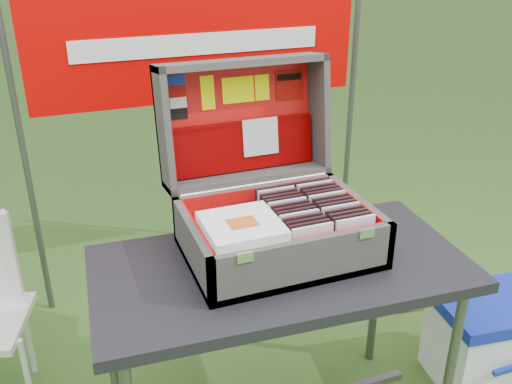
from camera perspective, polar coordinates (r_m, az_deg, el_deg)
name	(u,v)px	position (r m, az deg, el deg)	size (l,w,h in m)	color
table	(279,355)	(2.15, 2.30, -15.98)	(1.25, 0.62, 0.78)	black
table_top	(281,268)	(1.93, 2.49, -7.64)	(1.25, 0.62, 0.04)	black
table_leg_fr	(451,366)	(2.25, 18.92, -16.15)	(0.04, 0.04, 0.74)	#59595B
table_leg_bl	(112,353)	(2.25, -14.22, -15.31)	(0.04, 0.04, 0.74)	#59595B
table_leg_br	(376,290)	(2.56, 11.92, -9.59)	(0.04, 0.04, 0.74)	#59595B
suitcase	(273,167)	(1.88, 1.69, 2.47)	(0.62, 0.60, 0.60)	#4C4A46
suitcase_base_bottom	(278,251)	(1.96, 2.25, -5.89)	(0.62, 0.44, 0.02)	#4C4A46
suitcase_base_wall_front	(305,264)	(1.76, 4.96, -7.16)	(0.62, 0.02, 0.17)	#4C4A46
suitcase_base_wall_back	(257,207)	(2.10, 0.06, -1.47)	(0.62, 0.02, 0.17)	#4C4A46
suitcase_base_wall_left	(193,249)	(1.85, -6.35, -5.64)	(0.02, 0.44, 0.17)	#4C4A46
suitcase_base_wall_right	(357,218)	(2.05, 10.02, -2.57)	(0.02, 0.44, 0.17)	#4C4A46
suitcase_liner_floor	(278,247)	(1.96, 2.26, -5.50)	(0.57, 0.40, 0.01)	red
suitcase_latch_left	(245,257)	(1.65, -1.11, -6.54)	(0.05, 0.01, 0.03)	silver
suitcase_latch_right	(366,233)	(1.80, 10.98, -4.07)	(0.05, 0.01, 0.03)	silver
suitcase_hinge	(255,185)	(2.08, -0.06, 0.73)	(0.02, 0.02, 0.56)	silver
suitcase_lid_back	(238,118)	(2.17, -1.80, 7.40)	(0.62, 0.44, 0.02)	#4C4A46
suitcase_lid_rim_far	(241,62)	(2.08, -1.51, 12.84)	(0.62, 0.02, 0.17)	#4C4A46
suitcase_lid_rim_near	(248,176)	(2.15, -0.85, 1.60)	(0.62, 0.02, 0.17)	#4C4A46
suitcase_lid_rim_left	(164,130)	(2.03, -9.21, 6.12)	(0.02, 0.44, 0.17)	#4C4A46
suitcase_lid_rim_right	(318,112)	(2.21, 6.20, 7.92)	(0.02, 0.44, 0.17)	#4C4A46
suitcase_lid_liner	(239,119)	(2.15, -1.67, 7.34)	(0.57, 0.39, 0.01)	red
suitcase_liner_wall_front	(303,258)	(1.77, 4.76, -6.58)	(0.57, 0.01, 0.14)	red
suitcase_liner_wall_back	(258,205)	(2.08, 0.21, -1.34)	(0.57, 0.01, 0.14)	red
suitcase_liner_wall_left	(197,244)	(1.84, -5.91, -5.24)	(0.01, 0.40, 0.14)	red
suitcase_liner_wall_right	(353,216)	(2.04, 9.67, -2.34)	(0.01, 0.40, 0.14)	red
suitcase_lid_pocket	(243,147)	(2.16, -1.34, 4.55)	(0.55, 0.18, 0.03)	#730000
suitcase_pocket_edge	(242,124)	(2.13, -1.43, 6.85)	(0.54, 0.02, 0.02)	#730000
suitcase_pocket_cd	(260,137)	(2.15, 0.44, 5.54)	(0.14, 0.14, 0.01)	silver
lid_sticker_cc_a	(176,80)	(2.07, -7.99, 11.02)	(0.06, 0.04, 0.00)	#1933B2
lid_sticker_cc_b	(177,92)	(2.07, -7.89, 9.92)	(0.06, 0.04, 0.00)	#9B0B05
lid_sticker_cc_c	(178,103)	(2.08, -7.78, 8.83)	(0.06, 0.04, 0.00)	white
lid_sticker_cc_d	(179,114)	(2.08, -7.68, 7.75)	(0.06, 0.04, 0.00)	black
lid_card_neon_tall	(208,93)	(2.10, -4.85, 9.85)	(0.05, 0.12, 0.00)	#EDF001
lid_card_neon_main	(238,90)	(2.13, -1.80, 10.17)	(0.12, 0.09, 0.00)	#EDF001
lid_card_neon_small	(262,88)	(2.16, 0.61, 10.40)	(0.06, 0.09, 0.00)	#EDF001
lid_sticker_band	(289,85)	(2.21, 3.35, 10.64)	(0.11, 0.11, 0.00)	#9B0B05
lid_sticker_band_bar	(289,77)	(2.20, 3.32, 11.42)	(0.10, 0.02, 0.00)	black
cd_left_0	(312,248)	(1.79, 5.61, -5.62)	(0.14, 0.01, 0.16)	silver
cd_left_1	(308,245)	(1.81, 5.27, -5.25)	(0.14, 0.01, 0.16)	black
cd_left_2	(305,241)	(1.83, 4.94, -4.90)	(0.14, 0.01, 0.16)	black
cd_left_3	(302,237)	(1.85, 4.61, -4.54)	(0.14, 0.01, 0.16)	black
cd_left_4	(299,234)	(1.87, 4.30, -4.20)	(0.14, 0.01, 0.16)	silver
cd_left_5	(296,231)	(1.89, 3.99, -3.86)	(0.14, 0.01, 0.16)	black
cd_left_6	(293,227)	(1.91, 3.68, -3.54)	(0.14, 0.01, 0.16)	black
cd_left_7	(290,224)	(1.93, 3.39, -3.21)	(0.14, 0.01, 0.16)	black
cd_left_8	(287,221)	(1.95, 3.10, -2.90)	(0.14, 0.01, 0.16)	silver
cd_left_9	(284,218)	(1.97, 2.81, -2.58)	(0.14, 0.01, 0.16)	black
cd_left_10	(281,215)	(1.99, 2.53, -2.28)	(0.14, 0.01, 0.16)	black
cd_left_11	(278,212)	(2.01, 2.26, -1.98)	(0.14, 0.01, 0.16)	black
cd_left_12	(276,209)	(2.03, 1.99, -1.69)	(0.14, 0.01, 0.16)	silver
cd_left_13	(273,206)	(2.05, 1.73, -1.40)	(0.14, 0.01, 0.16)	black
cd_right_0	(354,240)	(1.86, 9.79, -4.73)	(0.14, 0.01, 0.16)	silver
cd_right_1	(350,236)	(1.88, 9.42, -4.39)	(0.14, 0.01, 0.16)	black
cd_right_2	(347,233)	(1.89, 9.06, -4.05)	(0.14, 0.01, 0.16)	black
cd_right_3	(343,229)	(1.91, 8.70, -3.72)	(0.14, 0.01, 0.16)	black
cd_right_4	(340,226)	(1.93, 8.35, -3.40)	(0.14, 0.01, 0.16)	silver
cd_right_5	(336,223)	(1.95, 8.01, -3.08)	(0.14, 0.01, 0.16)	black
cd_right_6	(333,220)	(1.97, 7.68, -2.77)	(0.14, 0.01, 0.16)	black
cd_right_7	(329,217)	(1.99, 7.35, -2.47)	(0.14, 0.01, 0.16)	black
cd_right_8	(326,214)	(2.01, 7.03, -2.17)	(0.14, 0.01, 0.16)	silver
cd_right_9	(323,211)	(2.03, 6.71, -1.87)	(0.14, 0.01, 0.16)	black
cd_right_10	(320,208)	(2.05, 6.40, -1.59)	(0.14, 0.01, 0.16)	black
cd_right_11	(317,205)	(2.07, 6.10, -1.30)	(0.14, 0.01, 0.16)	black
cd_right_12	(314,202)	(2.08, 5.80, -1.03)	(0.14, 0.01, 0.16)	silver
cd_right_13	(311,200)	(2.10, 5.51, -0.75)	(0.14, 0.01, 0.16)	black
songbook_0	(242,229)	(1.77, -1.45, -3.76)	(0.23, 0.23, 0.01)	white
songbook_1	(242,228)	(1.76, -1.45, -3.62)	(0.23, 0.23, 0.01)	white
songbook_2	(242,227)	(1.76, -1.45, -3.47)	(0.23, 0.23, 0.01)	white
songbook_3	(242,225)	(1.76, -1.45, -3.33)	(0.23, 0.23, 0.01)	white
songbook_4	(242,224)	(1.76, -1.45, -3.19)	(0.23, 0.23, 0.01)	white
songbook_5	(242,222)	(1.76, -1.46, -3.04)	(0.23, 0.23, 0.01)	white
songbook_graphic	(243,223)	(1.75, -1.35, -3.07)	(0.09, 0.07, 0.00)	#D85919
cooler	(488,340)	(2.70, 22.17, -13.53)	(0.46, 0.35, 0.40)	white
cooler_body	(487,345)	(2.72, 22.07, -13.98)	(0.43, 0.33, 0.35)	white
cooler_lid	(495,306)	(2.60, 22.79, -10.50)	(0.46, 0.35, 0.05)	#1125A2
chair_leg_fr	(29,383)	(2.48, -21.78, -17.29)	(0.02, 0.02, 0.41)	silver
chair_leg_br	(28,334)	(2.72, -21.88, -13.03)	(0.02, 0.02, 0.41)	silver
chair_upright_right	(11,253)	(2.52, -23.31, -5.58)	(0.02, 0.02, 0.38)	silver
cardboard_box	(392,278)	(2.99, 13.48, -8.39)	(0.36, 0.06, 0.37)	olive
banner_post_left	(24,155)	(2.83, -22.18, 3.46)	(0.03, 0.03, 1.70)	#59595B
banner_post_right	(350,116)	(3.23, 9.40, 7.55)	(0.03, 0.03, 1.70)	#59595B
banner	(199,44)	(2.79, -5.69, 14.55)	(1.60, 0.01, 0.55)	#C60100
banner_text	(200,44)	(2.78, -5.62, 14.51)	(1.20, 0.00, 0.10)	white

